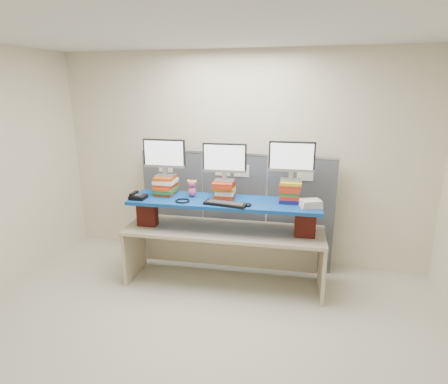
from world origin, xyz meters
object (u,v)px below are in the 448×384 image
(blue_board, at_px, (224,202))
(desk_phone, at_px, (138,196))
(desk, at_px, (224,240))
(monitor_center, at_px, (225,160))
(monitor_left, at_px, (164,155))
(monitor_right, at_px, (292,159))
(keyboard, at_px, (225,204))

(blue_board, relative_size, desk_phone, 11.97)
(desk, bearing_deg, monitor_center, 97.96)
(blue_board, distance_m, monitor_left, 0.91)
(monitor_right, relative_size, desk_phone, 2.79)
(monitor_left, xyz_separation_m, keyboard, (0.81, -0.23, -0.47))
(monitor_center, bearing_deg, desk, -82.04)
(keyboard, bearing_deg, monitor_left, 170.47)
(monitor_center, distance_m, keyboard, 0.53)
(monitor_left, height_order, monitor_center, monitor_left)
(desk, distance_m, monitor_left, 1.24)
(blue_board, xyz_separation_m, monitor_center, (-0.02, 0.12, 0.47))
(monitor_center, distance_m, monitor_right, 0.77)
(blue_board, xyz_separation_m, monitor_right, (0.74, 0.17, 0.52))
(monitor_left, bearing_deg, blue_board, -9.03)
(monitor_right, xyz_separation_m, desk_phone, (-1.73, -0.37, -0.47))
(monitor_center, xyz_separation_m, keyboard, (0.08, -0.28, -0.44))
(blue_board, distance_m, keyboard, 0.18)
(monitor_left, relative_size, monitor_right, 1.00)
(keyboard, xyz_separation_m, desk_phone, (-1.05, -0.04, 0.01))
(desk, height_order, monitor_left, monitor_left)
(monitor_right, relative_size, keyboard, 1.04)
(desk, bearing_deg, blue_board, 176.02)
(desk, relative_size, monitor_right, 4.65)
(desk, distance_m, desk_phone, 1.14)
(monitor_left, xyz_separation_m, desk_phone, (-0.24, -0.27, -0.45))
(monitor_center, height_order, monitor_right, monitor_right)
(monitor_left, distance_m, desk_phone, 0.58)
(desk, xyz_separation_m, desk_phone, (-0.99, -0.20, 0.53))
(desk_phone, bearing_deg, monitor_center, 16.84)
(monitor_right, height_order, keyboard, monitor_right)
(desk, distance_m, keyboard, 0.54)
(monitor_center, bearing_deg, desk_phone, -165.72)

